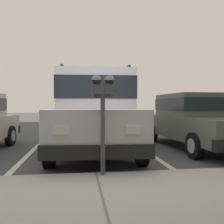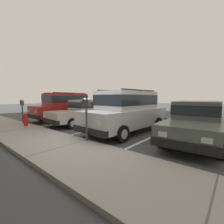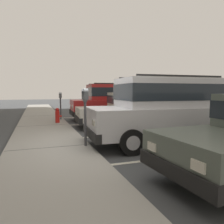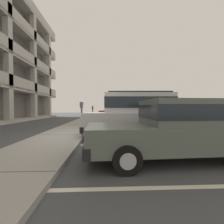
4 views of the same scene
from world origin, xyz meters
name	(u,v)px [view 1 (image 1 of 4)]	position (x,y,z in m)	size (l,w,h in m)	color
ground_plane	(95,179)	(0.00, 0.00, -0.05)	(80.00, 80.00, 0.10)	#444749
sidewalk	(102,202)	(0.00, 1.30, 0.06)	(40.00, 2.20, 0.12)	#9E9B93
parking_stall_lines	(22,161)	(1.49, -1.40, 0.00)	(12.02, 4.80, 0.01)	silver
silver_suv	(95,110)	(-0.14, -2.15, 1.09)	(2.18, 4.87, 2.03)	silver
red_sedan	(195,119)	(-3.06, -2.58, 0.82)	(2.00, 4.56, 1.54)	#5B665B
parking_meter_near	(103,101)	(-0.10, 0.35, 1.27)	(0.35, 0.12, 1.55)	#47474C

